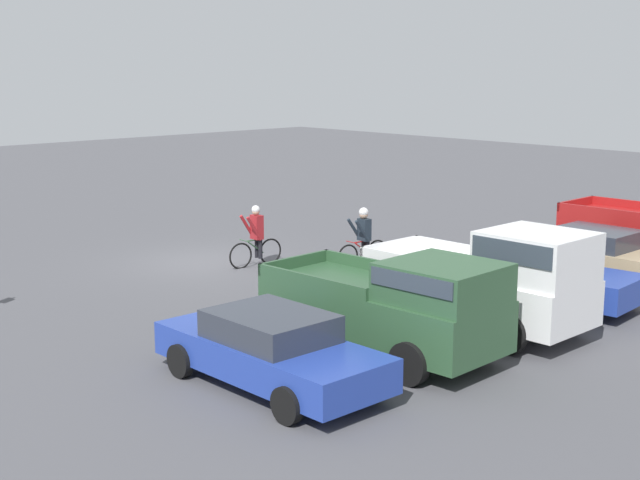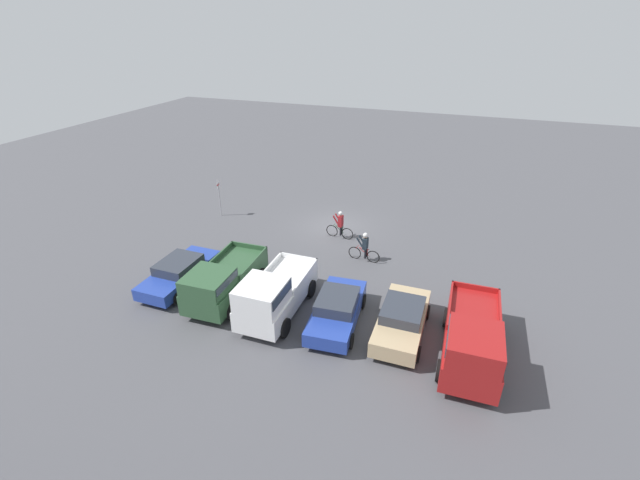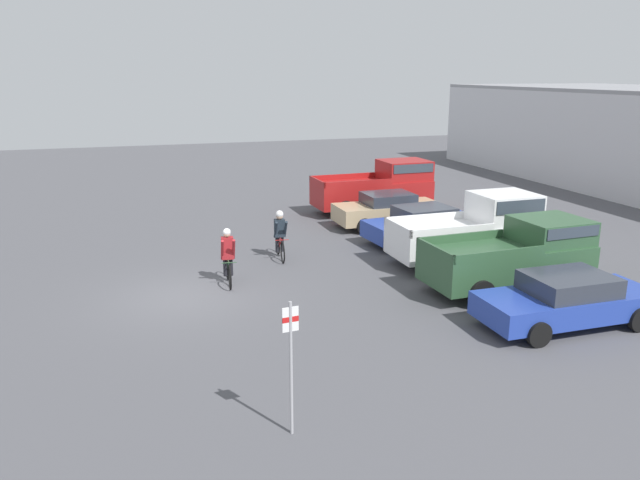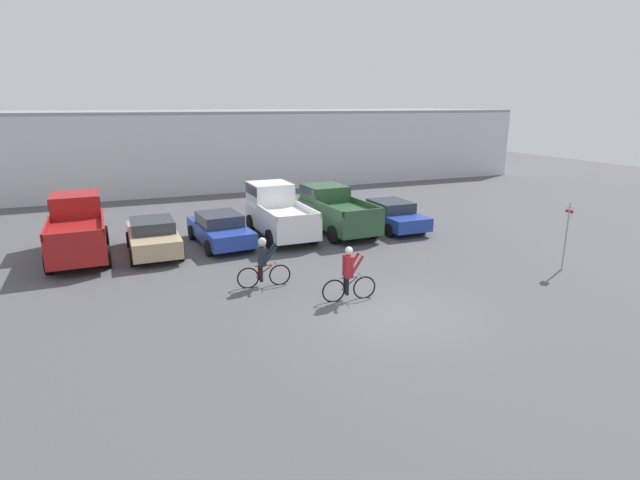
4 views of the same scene
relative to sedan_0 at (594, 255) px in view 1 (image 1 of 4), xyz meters
name	(u,v)px [view 1 (image 1 of 4)]	position (x,y,z in m)	size (l,w,h in m)	color
ground_plane	(205,262)	(5.98, -9.09, -0.73)	(80.00, 80.00, 0.00)	#4C4C51
sedan_0	(594,255)	(0.00, 0.00, 0.00)	(2.04, 4.46, 1.43)	tan
sedan_1	(543,275)	(2.80, 0.25, -0.02)	(2.32, 4.65, 1.40)	#233D9E
pickup_truck_1	(495,278)	(5.60, 0.82, 0.47)	(2.25, 5.05, 2.34)	white
pickup_truck_2	(396,304)	(8.39, 0.49, 0.36)	(2.41, 5.07, 2.08)	#2D5133
sedan_2	(271,349)	(11.20, 0.03, -0.04)	(2.04, 4.68, 1.37)	#233D9E
cyclist_0	(256,236)	(5.21, -7.67, 0.14)	(1.78, 0.49, 1.77)	black
cyclist_1	(363,236)	(3.09, -5.48, 0.15)	(1.83, 0.49, 1.74)	black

